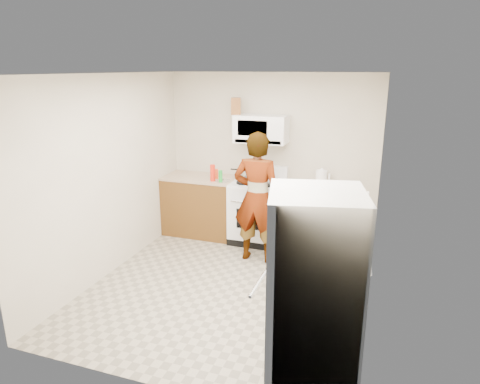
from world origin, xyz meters
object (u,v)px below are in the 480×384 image
at_px(gas_range, 258,210).
at_px(kettle, 321,177).
at_px(saucepan, 247,173).
at_px(person, 257,198).
at_px(microwave, 261,129).
at_px(fridge, 312,296).

distance_m(gas_range, kettle, 1.07).
bearing_deg(saucepan, gas_range, -29.31).
relative_size(person, kettle, 8.88).
relative_size(gas_range, saucepan, 4.57).
relative_size(microwave, saucepan, 3.07).
distance_m(gas_range, fridge, 3.18).
bearing_deg(microwave, person, -77.08).
distance_m(microwave, person, 1.13).
relative_size(microwave, kettle, 3.79).
height_order(microwave, person, microwave).
bearing_deg(gas_range, microwave, 90.00).
bearing_deg(gas_range, saucepan, 150.69).
height_order(gas_range, kettle, kettle).
bearing_deg(person, gas_range, -74.41).
bearing_deg(fridge, person, 104.13).
distance_m(microwave, saucepan, 0.71).
bearing_deg(person, microwave, -76.88).
bearing_deg(kettle, fridge, -72.18).
bearing_deg(microwave, fridge, -66.54).
bearing_deg(kettle, saucepan, -166.71).
relative_size(kettle, saucepan, 0.81).
height_order(fridge, kettle, fridge).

